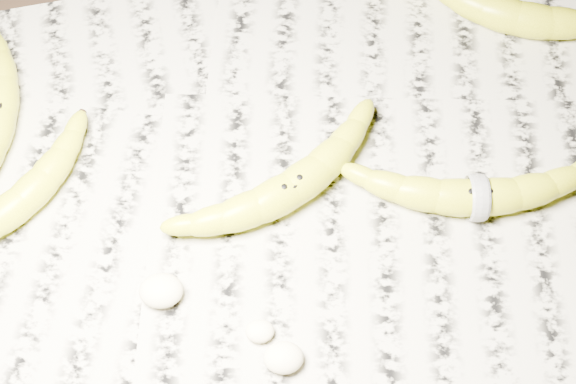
{
  "coord_description": "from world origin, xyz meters",
  "views": [
    {
      "loc": [
        0.01,
        -0.34,
        0.7
      ],
      "look_at": [
        0.02,
        0.01,
        0.05
      ],
      "focal_mm": 50.0,
      "sensor_mm": 36.0,
      "label": 1
    }
  ],
  "objects_px": {
    "banana_center": "(291,187)",
    "banana_taped": "(477,196)",
    "banana_left_b": "(21,199)",
    "banana_upper_b": "(518,16)"
  },
  "relations": [
    {
      "from": "banana_center",
      "to": "banana_taped",
      "type": "relative_size",
      "value": 0.94
    },
    {
      "from": "banana_left_b",
      "to": "banana_upper_b",
      "type": "relative_size",
      "value": 0.93
    },
    {
      "from": "banana_left_b",
      "to": "banana_center",
      "type": "bearing_deg",
      "value": -46.76
    },
    {
      "from": "banana_taped",
      "to": "banana_upper_b",
      "type": "xyz_separation_m",
      "value": [
        0.07,
        0.22,
        0.0
      ]
    },
    {
      "from": "banana_taped",
      "to": "banana_upper_b",
      "type": "bearing_deg",
      "value": 71.3
    },
    {
      "from": "banana_left_b",
      "to": "banana_center",
      "type": "xyz_separation_m",
      "value": [
        0.26,
        0.0,
        0.0
      ]
    },
    {
      "from": "banana_left_b",
      "to": "banana_center",
      "type": "relative_size",
      "value": 0.84
    },
    {
      "from": "banana_center",
      "to": "banana_taped",
      "type": "distance_m",
      "value": 0.18
    },
    {
      "from": "banana_taped",
      "to": "banana_upper_b",
      "type": "distance_m",
      "value": 0.23
    },
    {
      "from": "banana_center",
      "to": "banana_upper_b",
      "type": "relative_size",
      "value": 1.11
    }
  ]
}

